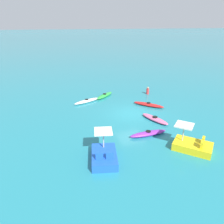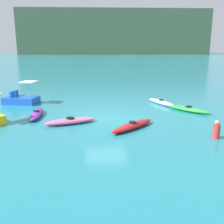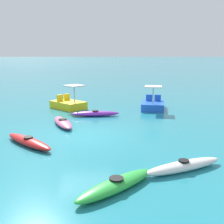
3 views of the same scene
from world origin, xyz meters
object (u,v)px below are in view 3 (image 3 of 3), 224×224
(kayak_white, at_px, (183,166))
(pedal_boat_yellow, at_px, (68,104))
(kayak_green, at_px, (116,185))
(kayak_purple, at_px, (95,114))
(pedal_boat_blue, at_px, (153,104))
(kayak_pink, at_px, (63,122))
(kayak_red, at_px, (29,141))

(kayak_white, bearing_deg, pedal_boat_yellow, -157.02)
(kayak_green, relative_size, kayak_purple, 0.90)
(kayak_purple, relative_size, pedal_boat_blue, 1.10)
(kayak_purple, height_order, pedal_boat_blue, pedal_boat_blue)
(pedal_boat_yellow, distance_m, pedal_boat_blue, 5.89)
(kayak_purple, xyz_separation_m, pedal_boat_yellow, (-2.64, -1.86, 0.17))
(kayak_purple, bearing_deg, kayak_white, 18.59)
(kayak_white, relative_size, pedal_boat_blue, 1.12)
(kayak_pink, xyz_separation_m, pedal_boat_blue, (-4.11, 5.75, 0.17))
(kayak_white, distance_m, pedal_boat_blue, 10.46)
(kayak_green, bearing_deg, pedal_boat_yellow, -168.99)
(kayak_purple, bearing_deg, pedal_boat_yellow, -144.82)
(kayak_red, bearing_deg, kayak_pink, 161.65)
(pedal_boat_yellow, relative_size, pedal_boat_blue, 1.04)
(kayak_green, distance_m, kayak_pink, 7.83)
(kayak_red, relative_size, kayak_purple, 0.92)
(kayak_red, relative_size, kayak_pink, 0.94)
(kayak_purple, distance_m, kayak_pink, 2.79)
(kayak_purple, bearing_deg, kayak_red, -27.59)
(kayak_red, xyz_separation_m, pedal_boat_blue, (-7.38, 6.83, 0.17))
(kayak_white, relative_size, kayak_green, 1.14)
(kayak_red, height_order, kayak_white, same)
(pedal_boat_blue, bearing_deg, kayak_green, -16.61)
(kayak_green, bearing_deg, kayak_white, 117.48)
(kayak_white, distance_m, kayak_green, 2.61)
(kayak_white, xyz_separation_m, kayak_purple, (-8.45, -2.84, 0.00))
(pedal_boat_yellow, bearing_deg, kayak_purple, 35.18)
(kayak_pink, bearing_deg, kayak_purple, 140.97)
(kayak_white, bearing_deg, kayak_green, -62.52)
(kayak_white, xyz_separation_m, kayak_green, (1.20, -2.31, 0.00))
(kayak_pink, bearing_deg, pedal_boat_blue, 125.55)
(kayak_red, bearing_deg, kayak_green, 38.65)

